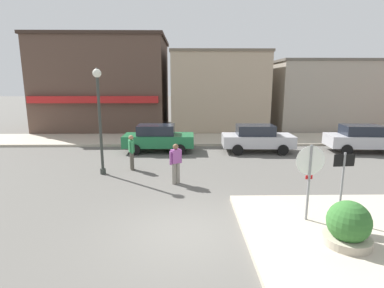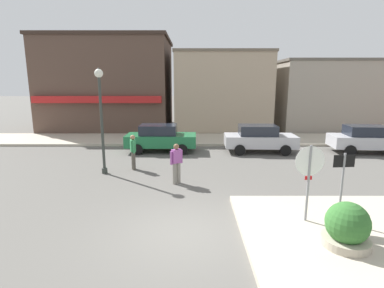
{
  "view_description": "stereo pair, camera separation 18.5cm",
  "coord_description": "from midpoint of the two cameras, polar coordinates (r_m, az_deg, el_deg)",
  "views": [
    {
      "loc": [
        -0.07,
        -7.32,
        3.95
      ],
      "look_at": [
        0.15,
        4.5,
        1.5
      ],
      "focal_mm": 28.0,
      "sensor_mm": 36.0,
      "label": 1
    },
    {
      "loc": [
        0.12,
        -7.33,
        3.95
      ],
      "look_at": [
        0.15,
        4.5,
        1.5
      ],
      "focal_mm": 28.0,
      "sensor_mm": 36.0,
      "label": 2
    }
  ],
  "objects": [
    {
      "name": "one_way_sign",
      "position": [
        9.16,
        26.2,
        -6.14
      ],
      "size": [
        0.6,
        0.07,
        2.1
      ],
      "color": "gray",
      "rests_on": "ground"
    },
    {
      "name": "parked_car_third",
      "position": [
        19.61,
        29.55,
        0.96
      ],
      "size": [
        4.13,
        2.14,
        1.56
      ],
      "color": "#B7B7BC",
      "rests_on": "ground"
    },
    {
      "name": "lamp_post",
      "position": [
        13.27,
        -17.69,
        6.87
      ],
      "size": [
        0.36,
        0.36,
        4.54
      ],
      "color": "#333833",
      "rests_on": "ground"
    },
    {
      "name": "pedestrian_crossing_far",
      "position": [
        13.9,
        -11.82,
        -1.36
      ],
      "size": [
        0.32,
        0.55,
        1.61
      ],
      "color": "#4C473D",
      "rests_on": "ground"
    },
    {
      "name": "parked_car_second",
      "position": [
        17.52,
        11.96,
        1.12
      ],
      "size": [
        4.05,
        1.98,
        1.56
      ],
      "color": "#B7B7BC",
      "rests_on": "ground"
    },
    {
      "name": "pedestrian_crossing_near",
      "position": [
        11.75,
        -3.56,
        -3.52
      ],
      "size": [
        0.51,
        0.38,
        1.61
      ],
      "color": "gray",
      "rests_on": "ground"
    },
    {
      "name": "stop_sign",
      "position": [
        8.79,
        20.91,
        -5.16
      ],
      "size": [
        0.82,
        0.09,
        2.3
      ],
      "color": "gray",
      "rests_on": "ground"
    },
    {
      "name": "ground_plane",
      "position": [
        8.32,
        -1.16,
        -16.63
      ],
      "size": [
        160.0,
        160.0,
        0.0
      ],
      "primitive_type": "plane",
      "color": "#5B5954"
    },
    {
      "name": "building_storefront_left_near",
      "position": [
        25.85,
        4.57,
        9.93
      ],
      "size": [
        7.65,
        6.81,
        6.33
      ],
      "color": "tan",
      "rests_on": "ground"
    },
    {
      "name": "kerb_far",
      "position": [
        20.67,
        -1.12,
        0.9
      ],
      "size": [
        80.0,
        4.0,
        0.15
      ],
      "primitive_type": "cube",
      "color": "#B7AD99",
      "rests_on": "ground"
    },
    {
      "name": "building_corner_shop",
      "position": [
        27.05,
        -16.14,
        10.87
      ],
      "size": [
        10.29,
        8.18,
        7.53
      ],
      "color": "brown",
      "rests_on": "ground"
    },
    {
      "name": "building_storefront_left_mid",
      "position": [
        28.31,
        23.65,
        8.53
      ],
      "size": [
        8.99,
        6.18,
        5.71
      ],
      "color": "#9E9384",
      "rests_on": "ground"
    },
    {
      "name": "sidewalk_corner",
      "position": [
        9.39,
        29.26,
        -14.26
      ],
      "size": [
        6.4,
        4.8,
        0.15
      ],
      "primitive_type": "cube",
      "color": "#B7AD99",
      "rests_on": "ground"
    },
    {
      "name": "parked_car_nearest",
      "position": [
        17.33,
        -6.77,
        1.19
      ],
      "size": [
        4.02,
        1.91,
        1.56
      ],
      "color": "#1E6B3D",
      "rests_on": "ground"
    },
    {
      "name": "planter",
      "position": [
        8.19,
        26.98,
        -14.08
      ],
      "size": [
        1.1,
        1.1,
        1.23
      ],
      "color": "#ADA38E",
      "rests_on": "ground"
    }
  ]
}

